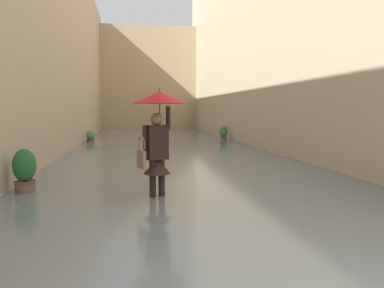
% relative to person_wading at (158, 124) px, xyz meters
% --- Properties ---
extents(ground_plane, '(71.37, 71.37, 0.00)m').
position_rel_person_wading_xyz_m(ground_plane, '(-0.90, -9.57, -1.48)').
color(ground_plane, gray).
extents(flood_water, '(8.34, 34.55, 0.15)m').
position_rel_person_wading_xyz_m(flood_water, '(-0.90, -9.57, -1.40)').
color(flood_water, slate).
rests_on(flood_water, ground_plane).
extents(building_facade_left, '(2.04, 32.55, 12.90)m').
position_rel_person_wading_xyz_m(building_facade_left, '(-5.57, -9.56, 4.97)').
color(building_facade_left, beige).
rests_on(building_facade_left, ground_plane).
extents(building_facade_right, '(2.04, 32.55, 9.09)m').
position_rel_person_wading_xyz_m(building_facade_right, '(3.76, -9.56, 3.06)').
color(building_facade_right, tan).
rests_on(building_facade_right, ground_plane).
extents(building_facade_far, '(11.14, 1.80, 8.33)m').
position_rel_person_wading_xyz_m(building_facade_far, '(-0.90, -24.74, 2.68)').
color(building_facade_far, tan).
rests_on(building_facade_far, ground_plane).
extents(person_wading, '(0.99, 0.99, 2.14)m').
position_rel_person_wading_xyz_m(person_wading, '(0.00, 0.00, 0.00)').
color(person_wading, '#2D2319').
rests_on(person_wading, ground_plane).
extents(potted_plant_mid_left, '(0.43, 0.43, 0.92)m').
position_rel_person_wading_xyz_m(potted_plant_mid_left, '(-4.26, -12.75, -0.99)').
color(potted_plant_mid_left, '#66605B').
rests_on(potted_plant_mid_left, ground_plane).
extents(potted_plant_far_right, '(0.45, 0.45, 0.71)m').
position_rel_person_wading_xyz_m(potted_plant_far_right, '(2.51, -12.53, -1.11)').
color(potted_plant_far_right, brown).
rests_on(potted_plant_far_right, ground_plane).
extents(potted_plant_near_right, '(0.44, 0.44, 0.99)m').
position_rel_person_wading_xyz_m(potted_plant_near_right, '(2.53, -0.76, -0.96)').
color(potted_plant_near_right, brown).
rests_on(potted_plant_near_right, ground_plane).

